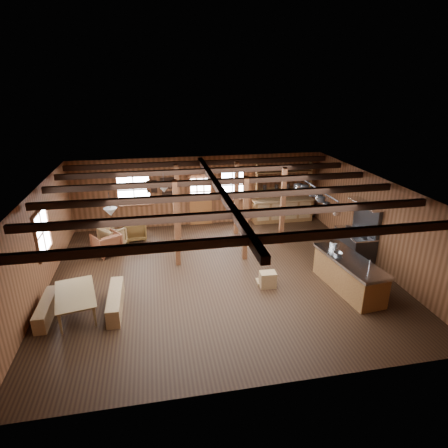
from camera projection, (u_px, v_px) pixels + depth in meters
The scene contains 22 objects.
room at pixel (220, 233), 10.90m from camera, with size 10.04×9.04×2.84m.
ceiling_joists at pixel (219, 189), 10.60m from camera, with size 9.80×8.82×0.18m.
timber_posts at pixel (224, 209), 12.89m from camera, with size 3.95×2.35×2.80m.
back_door at pixel (201, 204), 15.16m from camera, with size 1.02×0.08×2.15m.
window_back_left at pixel (134, 190), 14.46m from camera, with size 1.32×0.06×1.32m.
window_back_right at pixel (232, 185), 15.14m from camera, with size 1.02×0.06×1.32m.
window_left at pixel (42, 232), 10.42m from camera, with size 0.14×1.24×1.32m.
notice_boards at pixel (162, 187), 14.63m from camera, with size 1.08×0.03×0.90m.
back_counter at pixel (282, 207), 15.63m from camera, with size 2.55×0.60×2.45m.
pendant_lamps at pixel (140, 199), 11.11m from camera, with size 1.86×2.36×0.66m.
pot_rack at pixel (314, 195), 11.43m from camera, with size 0.40×3.00×0.44m.
kitchen_island at pixel (349, 274), 10.51m from camera, with size 1.16×2.58×1.20m.
step_stool at pixel (268, 279), 10.72m from camera, with size 0.51×0.36×0.45m, color olive.
commercial_range at pixel (356, 240), 12.37m from camera, with size 0.79×1.54×1.90m.
dining_table at pixel (78, 303), 9.47m from camera, with size 1.67×0.93×0.59m, color olive.
bench_wall at pixel (47, 309), 9.36m from camera, with size 0.30×1.58×0.43m, color olive.
bench_aisle at pixel (116, 301), 9.65m from camera, with size 0.33×1.75×0.48m, color olive.
armchair_a at pixel (107, 244), 12.69m from camera, with size 0.81×0.84×0.76m, color brown.
armchair_b at pixel (134, 230), 13.87m from camera, with size 0.78×0.80×0.73m, color brown.
armchair_c at pixel (113, 236), 13.39m from camera, with size 0.74×0.76×0.69m, color olive.
counter_pot at pixel (335, 244), 11.07m from camera, with size 0.30×0.30×0.18m, color silver.
bowl at pixel (338, 253), 10.61m from camera, with size 0.25×0.25×0.06m, color silver.
Camera 1 is at (-1.78, -9.91, 5.57)m, focal length 30.00 mm.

